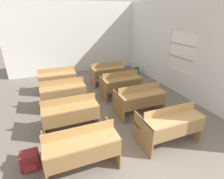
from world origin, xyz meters
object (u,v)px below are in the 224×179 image
Objects in this scene: bench_front_left at (81,146)px; bench_third_right at (121,83)px; schoolbag at (30,160)px; bench_back_left at (58,78)px; bench_back_right at (108,72)px; bench_front_right at (169,124)px; bench_second_right at (140,99)px; wastepaper_bin at (137,70)px; bench_second_left at (70,112)px; bench_third_left at (63,92)px.

bench_third_right is (1.94, 2.54, 0.00)m from bench_front_left.
bench_third_right reaches higher than schoolbag.
bench_back_left and bench_back_right have the same top height.
bench_back_left is 1.00× the size of bench_back_right.
schoolbag is (-2.86, -3.51, -0.31)m from bench_back_right.
bench_front_left is 3.65× the size of schoolbag.
bench_front_right and bench_second_right have the same top height.
schoolbag is (-4.60, -4.20, 0.02)m from wastepaper_bin.
bench_front_right is 3.65× the size of schoolbag.
bench_front_right is 2.32m from bench_second_left.
schoolbag is at bearing -104.27° from bench_back_left.
bench_third_right is at bearing 37.76° from schoolbag.
schoolbag is at bearing 173.27° from bench_front_right.
bench_back_right is at bearing 53.28° from bench_second_left.
bench_second_right and bench_third_left have the same top height.
bench_front_left is at bearing -90.12° from bench_third_left.
bench_second_right is 3.65× the size of schoolbag.
bench_second_left is at bearing 89.43° from bench_front_left.
bench_second_left is at bearing -89.67° from bench_third_left.
bench_front_right is at bearing -0.32° from bench_front_left.
bench_back_left is (-0.04, 2.58, 0.00)m from bench_second_left.
bench_back_left is (-1.96, 1.30, 0.00)m from bench_third_right.
bench_third_left is at bearing -151.48° from wastepaper_bin.
bench_front_right and bench_back_left have the same top height.
bench_second_left is at bearing -126.72° from bench_back_right.
bench_back_left is 1.96m from bench_back_right.
bench_back_right reaches higher than schoolbag.
bench_front_right is (1.95, -0.01, 0.00)m from bench_front_left.
bench_second_right is at bearing -32.72° from bench_third_left.
bench_front_right and bench_third_left have the same top height.
bench_third_left reaches higher than schoolbag.
bench_front_left is 1.95m from bench_front_right.
bench_second_left reaches higher than wastepaper_bin.
bench_second_left is 2.58m from bench_back_left.
bench_back_right is 4.54m from schoolbag.
bench_front_left is 4.30m from bench_back_right.
wastepaper_bin is (3.67, 3.27, -0.32)m from bench_second_left.
bench_back_left reaches higher than wastepaper_bin.
bench_front_right is 1.00× the size of bench_back_left.
bench_second_right is at bearing 0.76° from bench_second_left.
schoolbag is (-2.87, -0.95, -0.31)m from bench_second_right.
bench_second_right is at bearing 90.01° from bench_front_right.
schoolbag is (-0.92, 0.33, -0.31)m from bench_front_left.
bench_third_left is at bearing -88.68° from bench_back_left.
bench_second_left and bench_back_right have the same top height.
bench_front_left and bench_third_left have the same top height.
bench_second_right is at bearing -89.76° from bench_back_right.
bench_back_left is at bearing 75.73° from schoolbag.
bench_second_right is 2.31m from bench_third_left.
bench_back_right is (-0.01, 2.56, 0.00)m from bench_second_right.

